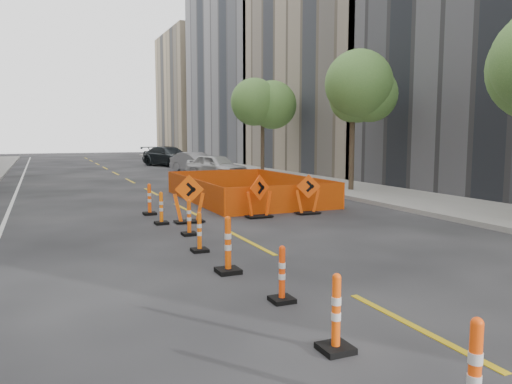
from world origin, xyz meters
name	(u,v)px	position (x,y,z in m)	size (l,w,h in m)	color
ground_plane	(337,287)	(0.00, 0.00, 0.00)	(140.00, 140.00, 0.00)	black
sidewalk_right	(362,190)	(9.00, 12.00, 0.07)	(4.00, 90.00, 0.15)	gray
bld_right_c	(360,75)	(17.00, 23.80, 7.00)	(12.00, 16.00, 14.00)	gray
bld_right_d	(267,62)	(17.00, 40.20, 10.00)	(12.00, 18.00, 20.00)	gray
bld_right_e	(211,95)	(17.00, 58.60, 8.00)	(12.00, 14.00, 16.00)	tan
tree_r_b	(353,93)	(8.40, 12.00, 4.53)	(2.80, 2.80, 5.95)	#382B1E
tree_r_c	(263,105)	(8.40, 22.00, 4.53)	(2.80, 2.80, 5.95)	#382B1E
channelizer_0	(475,375)	(-1.21, -4.13, 0.54)	(0.42, 0.42, 1.07)	#FF4A0A
channelizer_1	(336,313)	(-1.44, -2.21, 0.50)	(0.39, 0.39, 0.99)	#FF510A
channelizer_2	(282,274)	(-1.23, -0.29, 0.46)	(0.36, 0.36, 0.92)	#FB410A
channelizer_3	(228,245)	(-1.44, 1.62, 0.56)	(0.44, 0.44, 1.12)	#EE510A
channelizer_4	(199,232)	(-1.44, 3.54, 0.46)	(0.36, 0.36, 0.92)	#EC5B09
channelizer_5	(189,217)	(-1.14, 5.46, 0.48)	(0.38, 0.38, 0.96)	#EA5209
channelizer_6	(161,208)	(-1.45, 7.38, 0.49)	(0.39, 0.39, 0.98)	orange
channelizer_7	(149,199)	(-1.42, 9.29, 0.52)	(0.41, 0.41, 1.05)	#F54E0A
chevron_sign_left	(189,199)	(-0.62, 7.30, 0.73)	(0.97, 0.58, 1.46)	#FF580A
chevron_sign_center	(259,196)	(1.71, 7.31, 0.70)	(0.93, 0.56, 1.39)	#FA470A
chevron_sign_right	(308,194)	(3.51, 7.32, 0.67)	(0.90, 0.54, 1.35)	#E54909
safety_fence	(245,188)	(2.99, 11.64, 0.48)	(4.52, 7.70, 0.96)	#EE3E0C
parked_car_near	(216,166)	(5.16, 21.70, 0.74)	(1.76, 4.37, 1.49)	silver
parked_car_mid	(195,162)	(5.28, 26.63, 0.71)	(1.50, 4.29, 1.41)	gray
parked_car_far	(169,156)	(5.29, 34.44, 0.83)	(2.32, 5.71, 1.66)	black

